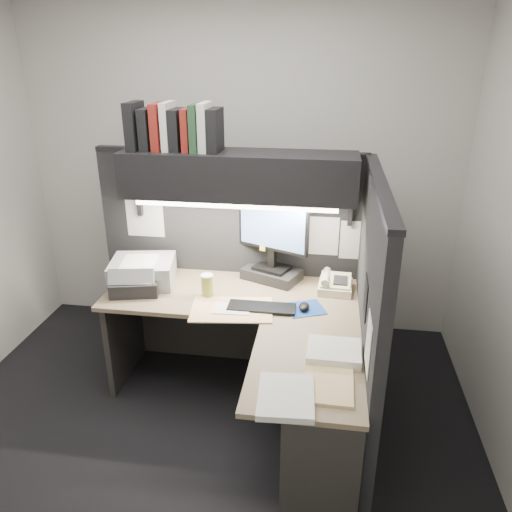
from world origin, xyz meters
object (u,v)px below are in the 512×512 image
object	(u,v)px
desk	(268,382)
monitor	(272,249)
printer	(143,271)
notebook_stack	(136,285)
keyboard	(262,308)
overhead_shelf	(238,175)
telephone	(335,285)
coffee_cup	(207,286)

from	to	relation	value
desk	monitor	world-z (taller)	monitor
printer	notebook_stack	bearing A→B (deg)	-102.93
keyboard	notebook_stack	distance (m)	0.90
overhead_shelf	printer	xyz separation A→B (m)	(-0.67, -0.12, -0.68)
telephone	monitor	bearing A→B (deg)	167.88
desk	overhead_shelf	bearing A→B (deg)	111.79
telephone	coffee_cup	bearing A→B (deg)	-163.24
overhead_shelf	keyboard	xyz separation A→B (m)	(0.21, -0.39, -0.76)
monitor	overhead_shelf	bearing A→B (deg)	-140.08
overhead_shelf	notebook_stack	distance (m)	1.02
keyboard	coffee_cup	world-z (taller)	coffee_cup
overhead_shelf	coffee_cup	distance (m)	0.76
desk	telephone	distance (m)	0.86
keyboard	telephone	world-z (taller)	telephone
keyboard	printer	distance (m)	0.92
printer	notebook_stack	xyz separation A→B (m)	(-0.01, -0.13, -0.04)
coffee_cup	notebook_stack	distance (m)	0.50
monitor	keyboard	size ratio (longest dim) A/B	1.37
monitor	telephone	size ratio (longest dim) A/B	2.53
telephone	printer	world-z (taller)	printer
desk	telephone	bearing A→B (deg)	61.84
keyboard	notebook_stack	bearing A→B (deg)	171.49
overhead_shelf	notebook_stack	size ratio (longest dim) A/B	4.88
desk	telephone	xyz separation A→B (m)	(0.37, 0.70, 0.33)
monitor	notebook_stack	xyz separation A→B (m)	(-0.90, -0.32, -0.19)
monitor	coffee_cup	xyz separation A→B (m)	(-0.39, -0.33, -0.16)
printer	telephone	bearing A→B (deg)	-7.39
monitor	notebook_stack	size ratio (longest dim) A/B	1.86
telephone	printer	distance (m)	1.35
monitor	telephone	world-z (taller)	monitor
monitor	printer	size ratio (longest dim) A/B	1.38
keyboard	notebook_stack	world-z (taller)	notebook_stack
overhead_shelf	telephone	distance (m)	0.99
keyboard	telephone	size ratio (longest dim) A/B	1.85
overhead_shelf	coffee_cup	xyz separation A→B (m)	(-0.17, -0.26, -0.70)
monitor	notebook_stack	world-z (taller)	monitor
desk	overhead_shelf	xyz separation A→B (m)	(-0.30, 0.75, 1.06)
coffee_cup	notebook_stack	size ratio (longest dim) A/B	0.46
overhead_shelf	monitor	size ratio (longest dim) A/B	2.62
desk	keyboard	distance (m)	0.48
keyboard	coffee_cup	xyz separation A→B (m)	(-0.38, 0.13, 0.06)
desk	telephone	size ratio (longest dim) A/B	7.27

